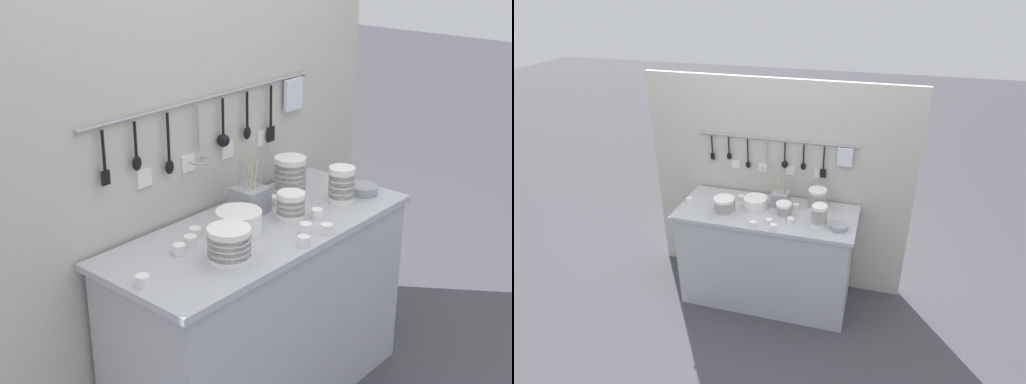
% 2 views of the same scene
% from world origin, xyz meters
% --- Properties ---
extents(counter, '(1.43, 0.58, 0.85)m').
position_xyz_m(counter, '(0.00, 0.00, 0.43)').
color(counter, '#ADAFB5').
rests_on(counter, ground).
extents(back_wall, '(2.23, 0.11, 1.83)m').
position_xyz_m(back_wall, '(0.00, 0.33, 0.92)').
color(back_wall, '#BCB7AD').
rests_on(back_wall, ground).
extents(bowl_stack_back_corner, '(0.12, 0.12, 0.11)m').
position_xyz_m(bowl_stack_back_corner, '(0.15, -0.04, 0.91)').
color(bowl_stack_back_corner, white).
rests_on(bowl_stack_back_corner, counter).
extents(bowl_stack_nested_right, '(0.15, 0.15, 0.17)m').
position_xyz_m(bowl_stack_nested_right, '(0.38, 0.15, 0.94)').
color(bowl_stack_nested_right, white).
rests_on(bowl_stack_nested_right, counter).
extents(bowl_stack_wide_centre, '(0.12, 0.12, 0.17)m').
position_xyz_m(bowl_stack_wide_centre, '(0.43, -0.10, 0.93)').
color(bowl_stack_wide_centre, white).
rests_on(bowl_stack_wide_centre, counter).
extents(bowl_stack_short_front, '(0.17, 0.17, 0.13)m').
position_xyz_m(bowl_stack_short_front, '(-0.31, -0.11, 0.92)').
color(bowl_stack_short_front, white).
rests_on(bowl_stack_short_front, counter).
extents(plate_stack, '(0.19, 0.19, 0.09)m').
position_xyz_m(plate_stack, '(-0.10, 0.03, 0.90)').
color(plate_stack, white).
rests_on(plate_stack, counter).
extents(steel_mixing_bowl, '(0.13, 0.13, 0.04)m').
position_xyz_m(steel_mixing_bowl, '(0.59, -0.11, 0.87)').
color(steel_mixing_bowl, '#93969E').
rests_on(steel_mixing_bowl, counter).
extents(cutlery_caddy, '(0.13, 0.13, 0.27)m').
position_xyz_m(cutlery_caddy, '(0.08, 0.13, 0.91)').
color(cutlery_caddy, '#93969E').
rests_on(cutlery_caddy, counter).
extents(cup_back_left, '(0.05, 0.05, 0.04)m').
position_xyz_m(cup_back_left, '(0.21, 0.10, 0.87)').
color(cup_back_left, white).
rests_on(cup_back_left, counter).
extents(cup_edge_near, '(0.05, 0.05, 0.04)m').
position_xyz_m(cup_edge_near, '(-0.32, 0.09, 0.87)').
color(cup_edge_near, white).
rests_on(cup_edge_near, counter).
extents(cup_beside_plates, '(0.05, 0.05, 0.04)m').
position_xyz_m(cup_beside_plates, '(0.07, -0.18, 0.87)').
color(cup_beside_plates, white).
rests_on(cup_beside_plates, counter).
extents(cup_centre, '(0.05, 0.05, 0.04)m').
position_xyz_m(cup_centre, '(0.22, -0.12, 0.87)').
color(cup_centre, white).
rests_on(cup_centre, counter).
extents(cup_front_right, '(0.05, 0.05, 0.04)m').
position_xyz_m(cup_front_right, '(-0.66, -0.02, 0.87)').
color(cup_front_right, white).
rests_on(cup_front_right, counter).
extents(cup_front_left, '(0.05, 0.05, 0.04)m').
position_xyz_m(cup_front_left, '(0.12, -0.25, 0.87)').
color(cup_front_left, white).
rests_on(cup_front_left, counter).
extents(cup_edge_far, '(0.05, 0.05, 0.04)m').
position_xyz_m(cup_edge_far, '(-0.26, 0.13, 0.87)').
color(cup_edge_far, white).
rests_on(cup_edge_far, counter).
extents(cup_back_right, '(0.05, 0.05, 0.04)m').
position_xyz_m(cup_back_right, '(-0.03, -0.25, 0.87)').
color(cup_back_right, white).
rests_on(cup_back_right, counter).
extents(cup_by_caddy, '(0.05, 0.05, 0.04)m').
position_xyz_m(cup_by_caddy, '(-0.40, 0.06, 0.87)').
color(cup_by_caddy, white).
rests_on(cup_by_caddy, counter).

